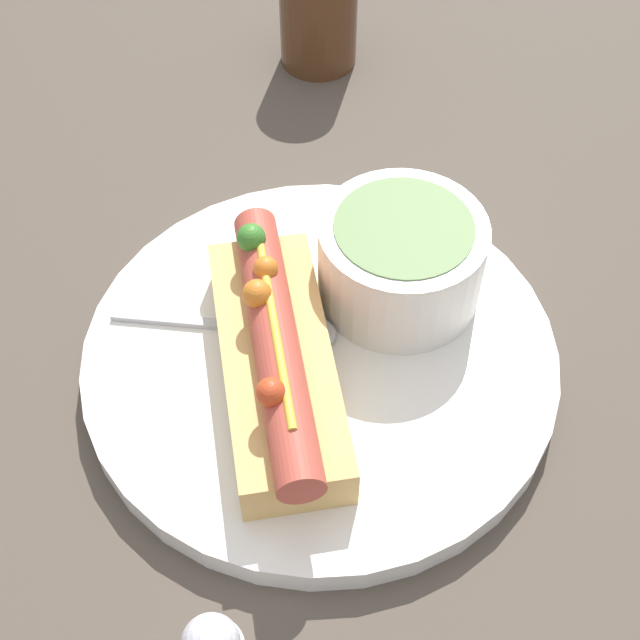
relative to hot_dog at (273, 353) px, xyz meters
The scene contains 6 objects.
ground_plane 0.05m from the hot_dog, 83.52° to the left, with size 4.00×4.00×0.00m, color #4C4238.
dinner_plate 0.05m from the hot_dog, 83.52° to the left, with size 0.29×0.29×0.02m.
hot_dog is the anchor object (origin of this frame).
soup_bowl 0.10m from the hot_dog, 85.32° to the left, with size 0.10×0.10×0.06m.
spoon 0.04m from the hot_dog, 128.07° to the left, with size 0.12×0.11×0.01m.
drinking_glass 0.33m from the hot_dog, 132.73° to the left, with size 0.06×0.06×0.09m.
Camera 1 is at (0.23, -0.22, 0.45)m, focal length 50.00 mm.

